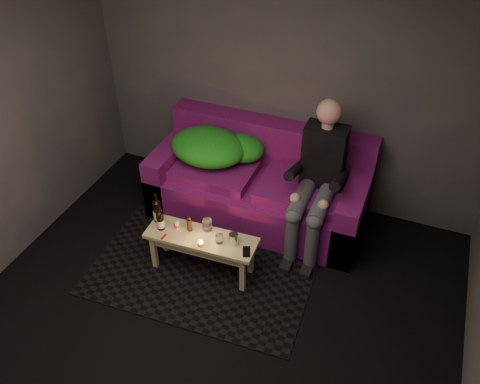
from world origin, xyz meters
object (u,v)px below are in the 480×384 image
object	(u,v)px
sofa	(261,186)
beer_bottle_b	(160,220)
beer_bottle_a	(157,211)
steel_cup	(233,239)
person	(318,176)
coffee_table	(201,243)

from	to	relation	value
sofa	beer_bottle_b	xyz separation A→B (m)	(-0.58, -1.02, 0.18)
beer_bottle_b	beer_bottle_a	bearing A→B (deg)	131.25
beer_bottle_b	steel_cup	xyz separation A→B (m)	(0.68, 0.06, -0.04)
person	beer_bottle_b	size ratio (longest dim) A/B	5.25
coffee_table	beer_bottle_b	xyz separation A→B (m)	(-0.38, -0.04, 0.17)
person	coffee_table	size ratio (longest dim) A/B	1.40
beer_bottle_a	steel_cup	size ratio (longest dim) A/B	2.79
beer_bottle_b	steel_cup	world-z (taller)	beer_bottle_b
coffee_table	beer_bottle_b	world-z (taller)	beer_bottle_b
person	beer_bottle_b	xyz separation A→B (m)	(-1.18, -0.85, -0.23)
coffee_table	beer_bottle_a	world-z (taller)	beer_bottle_a
beer_bottle_a	beer_bottle_b	world-z (taller)	beer_bottle_a
sofa	coffee_table	world-z (taller)	sofa
person	coffee_table	xyz separation A→B (m)	(-0.81, -0.81, -0.40)
sofa	person	world-z (taller)	person
coffee_table	beer_bottle_a	bearing A→B (deg)	173.68
person	beer_bottle_a	world-z (taller)	person
coffee_table	person	bearing A→B (deg)	45.01
sofa	person	distance (m)	0.75
beer_bottle_a	steel_cup	distance (m)	0.75
person	beer_bottle_a	xyz separation A→B (m)	(-1.26, -0.76, -0.21)
beer_bottle_a	beer_bottle_b	distance (m)	0.12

